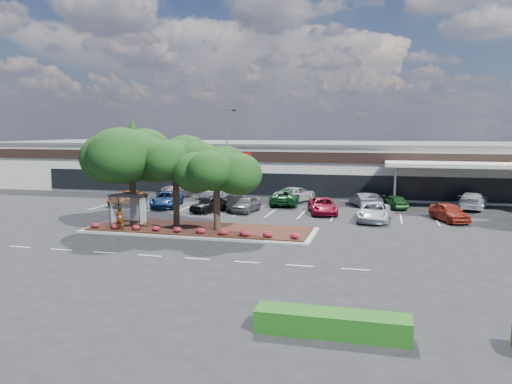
% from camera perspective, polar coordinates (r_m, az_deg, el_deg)
% --- Properties ---
extents(ground, '(160.00, 160.00, 0.00)m').
position_cam_1_polar(ground, '(35.16, -5.63, -5.90)').
color(ground, black).
rests_on(ground, ground).
extents(retail_store, '(80.40, 25.20, 6.25)m').
position_cam_1_polar(retail_store, '(67.29, 4.24, 3.07)').
color(retail_store, beige).
rests_on(retail_store, ground).
extents(landscape_island, '(18.00, 6.00, 0.26)m').
position_cam_1_polar(landscape_island, '(39.48, -6.40, -4.28)').
color(landscape_island, '#989994').
rests_on(landscape_island, ground).
extents(lane_markings, '(33.12, 20.06, 0.01)m').
position_cam_1_polar(lane_markings, '(44.93, -1.29, -3.00)').
color(lane_markings, silver).
rests_on(lane_markings, ground).
extents(shrub_row, '(17.00, 0.80, 0.50)m').
position_cam_1_polar(shrub_row, '(37.48, -7.54, -4.31)').
color(shrub_row, maroon).
rests_on(shrub_row, landscape_island).
extents(bus_shelter, '(2.75, 1.55, 2.59)m').
position_cam_1_polar(bus_shelter, '(40.44, -14.29, -1.05)').
color(bus_shelter, black).
rests_on(bus_shelter, landscape_island).
extents(island_tree_west, '(7.20, 7.20, 7.89)m').
position_cam_1_polar(island_tree_west, '(41.82, -13.96, 1.84)').
color(island_tree_west, '#13340F').
rests_on(island_tree_west, landscape_island).
extents(island_tree_mid, '(6.60, 6.60, 7.32)m').
position_cam_1_polar(island_tree_mid, '(40.95, -9.16, 1.45)').
color(island_tree_mid, '#13340F').
rests_on(island_tree_mid, landscape_island).
extents(island_tree_east, '(5.80, 5.80, 6.50)m').
position_cam_1_polar(island_tree_east, '(38.17, -4.52, 0.49)').
color(island_tree_east, '#13340F').
rests_on(island_tree_east, landscape_island).
extents(hedge_south_east, '(6.00, 1.30, 0.90)m').
position_cam_1_polar(hedge_south_east, '(20.20, 8.65, -14.63)').
color(hedge_south_east, '#154613').
rests_on(hedge_south_east, ground).
extents(conifer_north_west, '(4.40, 4.40, 10.00)m').
position_cam_1_polar(conifer_north_west, '(88.67, -13.89, 5.05)').
color(conifer_north_west, '#13340F').
rests_on(conifer_north_west, ground).
extents(person_waiting, '(0.69, 0.48, 1.80)m').
position_cam_1_polar(person_waiting, '(39.61, -15.28, -2.93)').
color(person_waiting, '#594C47').
rests_on(person_waiting, landscape_island).
extents(light_pole, '(1.43, 0.52, 10.36)m').
position_cam_1_polar(light_pole, '(59.17, -3.26, 3.93)').
color(light_pole, '#989994').
rests_on(light_pole, ground).
extents(survey_stake, '(0.08, 0.14, 0.96)m').
position_cam_1_polar(survey_stake, '(32.04, 14.36, -6.25)').
color(survey_stake, '#9C7551').
rests_on(survey_stake, ground).
extents(car_0, '(2.68, 5.48, 1.50)m').
position_cam_1_polar(car_0, '(54.39, -14.52, -0.66)').
color(car_0, brown).
rests_on(car_0, ground).
extents(car_1, '(3.74, 6.07, 1.57)m').
position_cam_1_polar(car_1, '(52.09, -10.16, -0.84)').
color(car_1, navy).
rests_on(car_1, ground).
extents(car_2, '(3.37, 4.76, 1.51)m').
position_cam_1_polar(car_2, '(48.52, -5.33, -1.38)').
color(car_2, black).
rests_on(car_2, ground).
extents(car_3, '(2.43, 4.51, 1.41)m').
position_cam_1_polar(car_3, '(49.37, -2.43, -1.26)').
color(car_3, black).
rests_on(car_3, ground).
extents(car_4, '(2.29, 4.59, 1.50)m').
position_cam_1_polar(car_4, '(48.25, -1.10, -1.40)').
color(car_4, '#4F4E55').
rests_on(car_4, ground).
extents(car_5, '(3.62, 5.74, 1.48)m').
position_cam_1_polar(car_5, '(47.65, 7.63, -1.58)').
color(car_5, maroon).
rests_on(car_5, ground).
extents(car_7, '(2.95, 5.87, 1.59)m').
position_cam_1_polar(car_7, '(44.66, 13.30, -2.22)').
color(car_7, silver).
rests_on(car_7, ground).
extents(car_8, '(3.46, 5.06, 1.60)m').
position_cam_1_polar(car_8, '(46.41, 21.21, -2.17)').
color(car_8, maroon).
rests_on(car_8, ground).
extents(car_9, '(3.23, 5.66, 1.55)m').
position_cam_1_polar(car_9, '(58.46, -9.25, 0.03)').
color(car_9, '#4E4F54').
rests_on(car_9, ground).
extents(car_10, '(2.67, 5.65, 1.56)m').
position_cam_1_polar(car_10, '(58.20, -4.51, 0.08)').
color(car_10, '#B8BCC5').
rests_on(car_10, ground).
extents(car_12, '(4.46, 6.49, 1.65)m').
position_cam_1_polar(car_12, '(55.13, 4.49, -0.27)').
color(car_12, silver).
rests_on(car_12, ground).
extents(car_13, '(2.87, 6.01, 1.65)m').
position_cam_1_polar(car_13, '(52.85, 3.51, -0.58)').
color(car_13, '#124120').
rests_on(car_13, ground).
extents(car_14, '(3.63, 5.12, 1.38)m').
position_cam_1_polar(car_14, '(54.02, 12.72, -0.72)').
color(car_14, '#5D5C64').
rests_on(car_14, ground).
extents(car_15, '(2.84, 4.48, 1.39)m').
position_cam_1_polar(car_15, '(53.14, 11.99, -0.82)').
color(car_15, '#5C5C64').
rests_on(car_15, ground).
extents(car_16, '(3.10, 4.46, 1.41)m').
position_cam_1_polar(car_16, '(52.19, 15.51, -1.06)').
color(car_16, '#1B4F1F').
rests_on(car_16, ground).
extents(car_17, '(3.87, 6.35, 1.72)m').
position_cam_1_polar(car_17, '(54.39, 23.50, -0.91)').
color(car_17, '#B0B6BC').
rests_on(car_17, ground).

